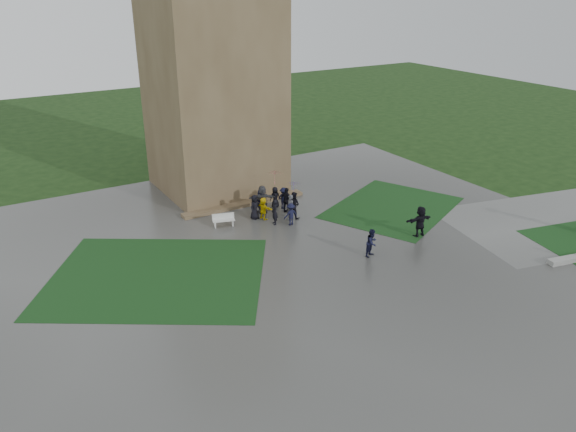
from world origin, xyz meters
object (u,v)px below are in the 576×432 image
tower (212,65)px  pedestrian_near (420,221)px  bench (224,220)px  pedestrian_mid (372,243)px

tower → pedestrian_near: 17.81m
bench → pedestrian_near: size_ratio=0.76×
pedestrian_mid → tower: bearing=78.1°
pedestrian_mid → pedestrian_near: (4.17, 0.59, 0.15)m
pedestrian_near → bench: bearing=-33.8°
tower → pedestrian_mid: 17.24m
tower → pedestrian_mid: tower is taller
bench → pedestrian_near: bearing=-20.9°
pedestrian_mid → pedestrian_near: pedestrian_near is taller
pedestrian_mid → pedestrian_near: bearing=-13.9°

